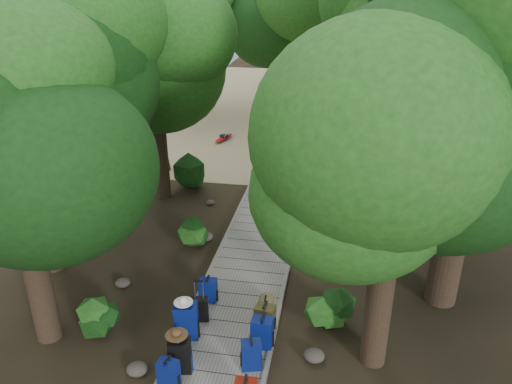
% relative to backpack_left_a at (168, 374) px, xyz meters
% --- Properties ---
extents(ground, '(120.00, 120.00, 0.00)m').
position_rel_backpack_left_a_xyz_m(ground, '(0.69, 4.51, -0.46)').
color(ground, '#322819').
rests_on(ground, ground).
extents(sand_beach, '(40.00, 22.00, 0.02)m').
position_rel_backpack_left_a_xyz_m(sand_beach, '(0.69, 20.51, -0.45)').
color(sand_beach, tan).
rests_on(sand_beach, ground).
extents(distant_hill, '(32.00, 16.00, 12.00)m').
position_rel_backpack_left_a_xyz_m(distant_hill, '(-39.31, 52.51, -0.46)').
color(distant_hill, black).
rests_on(distant_hill, ground).
extents(boardwalk, '(2.00, 12.00, 0.12)m').
position_rel_backpack_left_a_xyz_m(boardwalk, '(0.69, 5.51, -0.40)').
color(boardwalk, gray).
rests_on(boardwalk, ground).
extents(backpack_left_a, '(0.41, 0.32, 0.68)m').
position_rel_backpack_left_a_xyz_m(backpack_left_a, '(0.00, 0.00, 0.00)').
color(backpack_left_a, navy).
rests_on(backpack_left_a, boardwalk).
extents(backpack_left_b, '(0.47, 0.38, 0.77)m').
position_rel_backpack_left_a_xyz_m(backpack_left_b, '(0.06, 0.47, 0.04)').
color(backpack_left_b, black).
rests_on(backpack_left_b, boardwalk).
extents(backpack_left_c, '(0.53, 0.43, 0.88)m').
position_rel_backpack_left_a_xyz_m(backpack_left_c, '(-0.10, 1.40, 0.10)').
color(backpack_left_c, navy).
rests_on(backpack_left_c, boardwalk).
extents(backpack_left_d, '(0.40, 0.29, 0.59)m').
position_rel_backpack_left_a_xyz_m(backpack_left_d, '(0.01, 2.67, -0.04)').
color(backpack_left_d, navy).
rests_on(backpack_left_d, boardwalk).
extents(backpack_right_b, '(0.43, 0.35, 0.67)m').
position_rel_backpack_left_a_xyz_m(backpack_right_b, '(1.36, 0.77, -0.01)').
color(backpack_right_b, navy).
rests_on(backpack_right_b, boardwalk).
extents(backpack_right_c, '(0.44, 0.32, 0.72)m').
position_rel_backpack_left_a_xyz_m(backpack_right_c, '(1.47, 1.40, 0.02)').
color(backpack_right_c, navy).
rests_on(backpack_right_c, boardwalk).
extents(backpack_right_d, '(0.44, 0.35, 0.62)m').
position_rel_backpack_left_a_xyz_m(backpack_right_d, '(1.44, 1.92, -0.03)').
color(backpack_right_d, '#3F3F17').
rests_on(backpack_right_d, boardwalk).
extents(duffel_right_khaki, '(0.38, 0.54, 0.35)m').
position_rel_backpack_left_a_xyz_m(duffel_right_khaki, '(1.37, 2.43, -0.17)').
color(duffel_right_khaki, brown).
rests_on(duffel_right_khaki, boardwalk).
extents(suitcase_on_boardwalk, '(0.40, 0.28, 0.56)m').
position_rel_backpack_left_a_xyz_m(suitcase_on_boardwalk, '(0.02, 1.95, -0.06)').
color(suitcase_on_boardwalk, black).
rests_on(suitcase_on_boardwalk, boardwalk).
extents(lone_suitcase_on_sand, '(0.44, 0.33, 0.61)m').
position_rel_backpack_left_a_xyz_m(lone_suitcase_on_sand, '(1.08, 12.71, -0.14)').
color(lone_suitcase_on_sand, black).
rests_on(lone_suitcase_on_sand, sand_beach).
extents(hat_brown, '(0.42, 0.42, 0.13)m').
position_rel_backpack_left_a_xyz_m(hat_brown, '(0.01, 0.53, 0.49)').
color(hat_brown, '#51351E').
rests_on(hat_brown, backpack_left_b).
extents(hat_white, '(0.38, 0.38, 0.13)m').
position_rel_backpack_left_a_xyz_m(hat_white, '(-0.12, 1.36, 0.60)').
color(hat_white, silver).
rests_on(hat_white, backpack_left_c).
extents(kayak, '(1.47, 2.98, 0.29)m').
position_rel_backpack_left_a_xyz_m(kayak, '(-2.39, 14.24, -0.29)').
color(kayak, '#AE0E19').
rests_on(kayak, sand_beach).
extents(sun_lounger, '(1.01, 1.91, 0.59)m').
position_rel_backpack_left_a_xyz_m(sun_lounger, '(3.93, 13.86, -0.15)').
color(sun_lounger, silver).
rests_on(sun_lounger, sand_beach).
extents(tree_right_a, '(4.23, 4.23, 7.05)m').
position_rel_backpack_left_a_xyz_m(tree_right_a, '(3.65, 1.50, 3.07)').
color(tree_right_a, black).
rests_on(tree_right_a, ground).
extents(tree_right_b, '(5.58, 5.58, 9.97)m').
position_rel_backpack_left_a_xyz_m(tree_right_b, '(5.27, 3.78, 4.52)').
color(tree_right_b, black).
rests_on(tree_right_b, ground).
extents(tree_right_c, '(4.99, 4.99, 8.64)m').
position_rel_backpack_left_a_xyz_m(tree_right_c, '(4.78, 6.47, 3.86)').
color(tree_right_c, black).
rests_on(tree_right_c, ground).
extents(tree_right_d, '(5.47, 5.47, 10.03)m').
position_rel_backpack_left_a_xyz_m(tree_right_d, '(6.51, 9.15, 4.55)').
color(tree_right_d, black).
rests_on(tree_right_d, ground).
extents(tree_right_e, '(5.06, 5.06, 9.10)m').
position_rel_backpack_left_a_xyz_m(tree_right_e, '(4.74, 12.05, 4.09)').
color(tree_right_e, black).
rests_on(tree_right_e, ground).
extents(tree_right_f, '(5.43, 5.43, 9.70)m').
position_rel_backpack_left_a_xyz_m(tree_right_f, '(7.48, 13.60, 4.39)').
color(tree_right_f, black).
rests_on(tree_right_f, ground).
extents(tree_left_a, '(4.33, 4.33, 7.22)m').
position_rel_backpack_left_a_xyz_m(tree_left_a, '(-2.99, 1.03, 3.15)').
color(tree_left_a, black).
rests_on(tree_left_a, ground).
extents(tree_left_b, '(5.05, 5.05, 9.09)m').
position_rel_backpack_left_a_xyz_m(tree_left_b, '(-4.33, 3.50, 4.09)').
color(tree_left_b, black).
rests_on(tree_left_b, ground).
extents(tree_left_c, '(4.16, 4.16, 7.23)m').
position_rel_backpack_left_a_xyz_m(tree_left_c, '(-3.05, 8.20, 3.16)').
color(tree_left_c, black).
rests_on(tree_left_c, ground).
extents(tree_back_a, '(4.73, 4.73, 8.19)m').
position_rel_backpack_left_a_xyz_m(tree_back_a, '(-0.46, 18.87, 3.63)').
color(tree_back_a, black).
rests_on(tree_back_a, ground).
extents(tree_back_b, '(5.47, 5.47, 9.77)m').
position_rel_backpack_left_a_xyz_m(tree_back_b, '(2.62, 20.90, 4.42)').
color(tree_back_b, black).
rests_on(tree_back_b, ground).
extents(tree_back_c, '(4.59, 4.59, 8.26)m').
position_rel_backpack_left_a_xyz_m(tree_back_c, '(6.19, 20.38, 3.67)').
color(tree_back_c, black).
rests_on(tree_back_c, ground).
extents(tree_back_d, '(5.13, 5.13, 8.55)m').
position_rel_backpack_left_a_xyz_m(tree_back_d, '(-4.88, 19.41, 3.82)').
color(tree_back_d, black).
rests_on(tree_back_d, ground).
extents(palm_right_a, '(4.62, 4.62, 7.87)m').
position_rel_backpack_left_a_xyz_m(palm_right_a, '(3.25, 10.26, 3.47)').
color(palm_right_a, '#124114').
rests_on(palm_right_a, ground).
extents(palm_right_b, '(4.16, 4.16, 8.05)m').
position_rel_backpack_left_a_xyz_m(palm_right_b, '(6.13, 15.00, 3.56)').
color(palm_right_b, '#124114').
rests_on(palm_right_b, ground).
extents(palm_right_c, '(4.84, 4.84, 7.70)m').
position_rel_backpack_left_a_xyz_m(palm_right_c, '(2.95, 16.67, 3.39)').
color(palm_right_c, '#124114').
rests_on(palm_right_c, ground).
extents(palm_left_a, '(4.30, 4.30, 6.84)m').
position_rel_backpack_left_a_xyz_m(palm_left_a, '(-3.95, 10.35, 2.96)').
color(palm_left_a, '#124114').
rests_on(palm_left_a, ground).
extents(rock_left_a, '(0.41, 0.37, 0.23)m').
position_rel_backpack_left_a_xyz_m(rock_left_a, '(-0.77, 0.34, -0.35)').
color(rock_left_a, '#4C473F').
rests_on(rock_left_a, ground).
extents(rock_left_b, '(0.37, 0.33, 0.20)m').
position_rel_backpack_left_a_xyz_m(rock_left_b, '(-2.22, 2.98, -0.36)').
color(rock_left_b, '#4C473F').
rests_on(rock_left_b, ground).
extents(rock_left_c, '(0.45, 0.40, 0.25)m').
position_rel_backpack_left_a_xyz_m(rock_left_c, '(-0.85, 5.50, -0.34)').
color(rock_left_c, '#4C473F').
rests_on(rock_left_c, ground).
extents(rock_left_d, '(0.26, 0.24, 0.15)m').
position_rel_backpack_left_a_xyz_m(rock_left_d, '(-1.30, 7.79, -0.39)').
color(rock_left_d, '#4C473F').
rests_on(rock_left_d, ground).
extents(rock_right_a, '(0.42, 0.38, 0.23)m').
position_rel_backpack_left_a_xyz_m(rock_right_a, '(2.52, 1.29, -0.35)').
color(rock_right_a, '#4C473F').
rests_on(rock_right_a, ground).
extents(rock_right_b, '(0.50, 0.45, 0.28)m').
position_rel_backpack_left_a_xyz_m(rock_right_b, '(2.99, 2.96, -0.32)').
color(rock_right_b, '#4C473F').
rests_on(rock_right_b, ground).
extents(rock_right_c, '(0.29, 0.26, 0.16)m').
position_rel_backpack_left_a_xyz_m(rock_right_c, '(2.41, 6.35, -0.38)').
color(rock_right_c, '#4C473F').
rests_on(rock_right_c, ground).
extents(rock_right_d, '(0.51, 0.46, 0.28)m').
position_rel_backpack_left_a_xyz_m(rock_right_d, '(3.68, 8.20, -0.32)').
color(rock_right_d, '#4C473F').
rests_on(rock_right_d, ground).
extents(shrub_left_a, '(0.99, 0.99, 0.89)m').
position_rel_backpack_left_a_xyz_m(shrub_left_a, '(-1.87, 1.30, -0.01)').
color(shrub_left_a, '#194A16').
rests_on(shrub_left_a, ground).
extents(shrub_left_b, '(0.90, 0.90, 0.81)m').
position_rel_backpack_left_a_xyz_m(shrub_left_b, '(-1.11, 5.03, -0.06)').
color(shrub_left_b, '#194A16').
rests_on(shrub_left_b, ground).
extents(shrub_left_c, '(1.28, 1.28, 1.15)m').
position_rel_backpack_left_a_xyz_m(shrub_left_c, '(-2.18, 9.02, 0.11)').
color(shrub_left_c, '#194A16').
rests_on(shrub_left_c, ground).
extents(shrub_right_a, '(0.91, 0.91, 0.82)m').
position_rel_backpack_left_a_xyz_m(shrub_right_a, '(2.76, 2.37, -0.05)').
color(shrub_right_a, '#194A16').
rests_on(shrub_right_a, ground).
extents(shrub_right_b, '(1.44, 1.44, 1.30)m').
position_rel_backpack_left_a_xyz_m(shrub_right_b, '(3.00, 6.01, 0.19)').
color(shrub_right_b, '#194A16').
rests_on(shrub_right_b, ground).
extents(shrub_right_c, '(0.72, 0.72, 0.65)m').
position_rel_backpack_left_a_xyz_m(shrub_right_c, '(2.42, 10.35, -0.14)').
color(shrub_right_c, '#194A16').
rests_on(shrub_right_c, ground).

